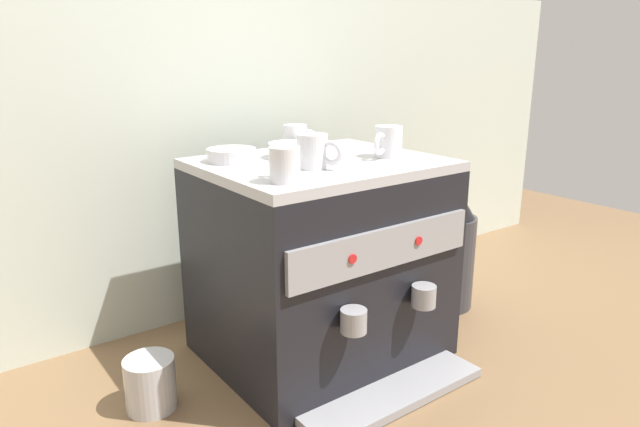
# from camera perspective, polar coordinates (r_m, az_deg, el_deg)

# --- Properties ---
(ground_plane) EXTENTS (4.00, 4.00, 0.00)m
(ground_plane) POSITION_cam_1_polar(r_m,az_deg,el_deg) (1.53, -0.00, -13.41)
(ground_plane) COLOR brown
(tiled_backsplash_wall) EXTENTS (2.80, 0.03, 0.95)m
(tiled_backsplash_wall) POSITION_cam_1_polar(r_m,az_deg,el_deg) (1.69, -7.90, 6.31)
(tiled_backsplash_wall) COLOR silver
(tiled_backsplash_wall) RESTS_ON ground_plane
(espresso_machine) EXTENTS (0.55, 0.56, 0.50)m
(espresso_machine) POSITION_cam_1_polar(r_m,az_deg,el_deg) (1.43, 0.10, -4.70)
(espresso_machine) COLOR black
(espresso_machine) RESTS_ON ground_plane
(ceramic_cup_0) EXTENTS (0.06, 0.09, 0.07)m
(ceramic_cup_0) POSITION_cam_1_polar(r_m,az_deg,el_deg) (1.49, -2.36, 7.57)
(ceramic_cup_0) COLOR white
(ceramic_cup_0) RESTS_ON espresso_machine
(ceramic_cup_1) EXTENTS (0.07, 0.10, 0.08)m
(ceramic_cup_1) POSITION_cam_1_polar(r_m,az_deg,el_deg) (1.26, -0.59, 6.23)
(ceramic_cup_1) COLOR white
(ceramic_cup_1) RESTS_ON espresso_machine
(ceramic_cup_2) EXTENTS (0.10, 0.07, 0.08)m
(ceramic_cup_2) POSITION_cam_1_polar(r_m,az_deg,el_deg) (1.40, 6.78, 7.13)
(ceramic_cup_2) COLOR white
(ceramic_cup_2) RESTS_ON espresso_machine
(ceramic_cup_3) EXTENTS (0.06, 0.10, 0.07)m
(ceramic_cup_3) POSITION_cam_1_polar(r_m,az_deg,el_deg) (1.13, -3.62, 4.93)
(ceramic_cup_3) COLOR white
(ceramic_cup_3) RESTS_ON espresso_machine
(ceramic_bowl_0) EXTENTS (0.12, 0.12, 0.04)m
(ceramic_bowl_0) POSITION_cam_1_polar(r_m,az_deg,el_deg) (1.39, -2.63, 6.30)
(ceramic_bowl_0) COLOR white
(ceramic_bowl_0) RESTS_ON espresso_machine
(ceramic_bowl_1) EXTENTS (0.11, 0.11, 0.03)m
(ceramic_bowl_1) POSITION_cam_1_polar(r_m,az_deg,el_deg) (1.36, -8.84, 5.78)
(ceramic_bowl_1) COLOR white
(ceramic_bowl_1) RESTS_ON espresso_machine
(coffee_grinder) EXTENTS (0.18, 0.18, 0.41)m
(coffee_grinder) POSITION_cam_1_polar(r_m,az_deg,el_deg) (1.75, 12.33, -2.88)
(coffee_grinder) COLOR #333338
(coffee_grinder) RESTS_ON ground_plane
(milk_pitcher) EXTENTS (0.11, 0.11, 0.12)m
(milk_pitcher) POSITION_cam_1_polar(r_m,az_deg,el_deg) (1.34, -16.59, -15.96)
(milk_pitcher) COLOR #B7B7BC
(milk_pitcher) RESTS_ON ground_plane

